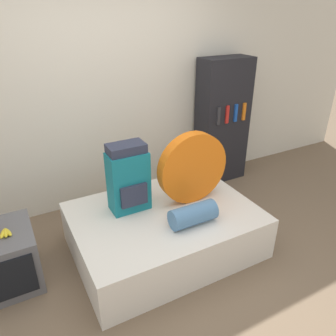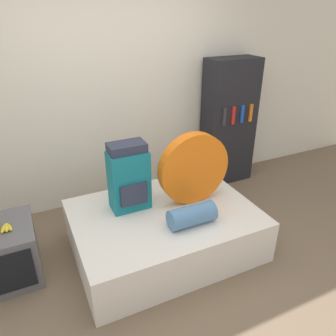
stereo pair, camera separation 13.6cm
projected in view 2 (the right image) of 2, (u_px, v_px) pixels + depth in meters
name	position (u px, v px, depth m)	size (l,w,h in m)	color
ground_plane	(169.00, 281.00, 2.88)	(16.00, 16.00, 0.00)	brown
wall_back	(106.00, 93.00, 3.63)	(8.00, 0.05, 2.60)	silver
bed	(164.00, 230.00, 3.19)	(1.70, 1.24, 0.43)	silver
backpack	(129.00, 178.00, 3.02)	(0.36, 0.25, 0.66)	#14707F
tent_bag	(194.00, 168.00, 3.12)	(0.71, 0.11, 0.71)	orange
sleeping_roll	(192.00, 215.00, 2.87)	(0.42, 0.19, 0.19)	teal
television	(8.00, 252.00, 2.84)	(0.48, 0.60, 0.51)	#5B5B60
banana_bunch	(6.00, 228.00, 2.71)	(0.11, 0.14, 0.04)	yellow
bookshelf	(229.00, 123.00, 4.24)	(0.66, 0.35, 1.62)	black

